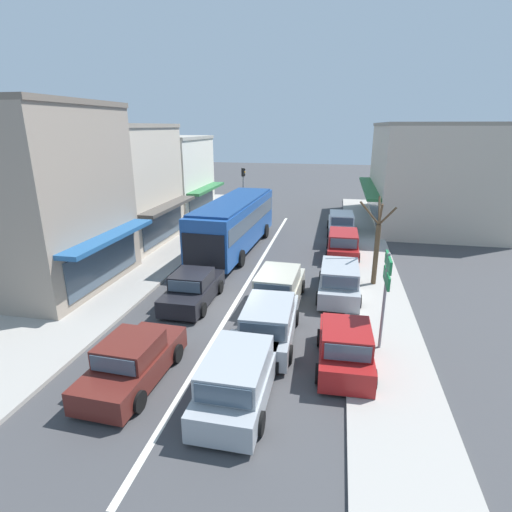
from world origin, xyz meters
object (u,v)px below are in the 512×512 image
object	(u,v)px
wagon_behind_bus_mid	(239,376)
wagon_queue_far_back	(269,323)
parked_wagon_kerb_third	(343,244)
traffic_light_downstreet	(243,184)
sedan_adjacent_lane_trail	(133,362)
pedestrian_with_handbag_near	(216,216)
city_bus	(235,221)
wagon_behind_bus_near	(279,288)
directional_road_sign	(387,279)
parked_wagon_kerb_rear	(341,224)
street_tree_right	(376,246)
sedan_queue_gap_filler	(193,289)
parked_wagon_kerb_second	(339,281)
parked_hatchback_kerb_front	(345,347)

from	to	relation	value
wagon_behind_bus_mid	wagon_queue_far_back	bearing A→B (deg)	84.90
parked_wagon_kerb_third	traffic_light_downstreet	distance (m)	12.76
wagon_behind_bus_mid	wagon_queue_far_back	xyz separation A→B (m)	(0.30, 3.37, 0.00)
sedan_adjacent_lane_trail	pedestrian_with_handbag_near	world-z (taller)	pedestrian_with_handbag_near
parked_wagon_kerb_third	pedestrian_with_handbag_near	world-z (taller)	pedestrian_with_handbag_near
city_bus	traffic_light_downstreet	distance (m)	9.63
city_bus	parked_wagon_kerb_third	size ratio (longest dim) A/B	2.43
wagon_behind_bus_mid	pedestrian_with_handbag_near	xyz separation A→B (m)	(-6.44, 18.96, 0.32)
wagon_behind_bus_near	directional_road_sign	bearing A→B (deg)	-37.99
traffic_light_downstreet	pedestrian_with_handbag_near	world-z (taller)	traffic_light_downstreet
wagon_queue_far_back	parked_wagon_kerb_rear	bearing A→B (deg)	81.18
traffic_light_downstreet	street_tree_right	distance (m)	17.07
wagon_queue_far_back	street_tree_right	bearing A→B (deg)	56.83
directional_road_sign	pedestrian_with_handbag_near	size ratio (longest dim) A/B	2.21
wagon_queue_far_back	traffic_light_downstreet	bearing A→B (deg)	105.80
wagon_queue_far_back	sedan_queue_gap_filler	xyz separation A→B (m)	(-3.89, 2.65, -0.08)
city_bus	wagon_behind_bus_near	xyz separation A→B (m)	(3.91, -7.46, -1.14)
city_bus	sedan_queue_gap_filler	xyz separation A→B (m)	(0.17, -8.15, -1.22)
parked_wagon_kerb_second	street_tree_right	size ratio (longest dim) A/B	1.04
traffic_light_downstreet	street_tree_right	bearing A→B (deg)	-54.62
wagon_behind_bus_mid	wagon_queue_far_back	world-z (taller)	same
sedan_queue_gap_filler	directional_road_sign	size ratio (longest dim) A/B	1.17
city_bus	wagon_queue_far_back	distance (m)	11.60
wagon_behind_bus_near	parked_wagon_kerb_rear	distance (m)	13.25
wagon_behind_bus_mid	directional_road_sign	world-z (taller)	directional_road_sign
wagon_behind_bus_near	parked_wagon_kerb_third	size ratio (longest dim) A/B	1.01
wagon_behind_bus_mid	parked_hatchback_kerb_front	bearing A→B (deg)	37.21
city_bus	traffic_light_downstreet	xyz separation A→B (m)	(-1.66, 9.44, 0.97)
sedan_adjacent_lane_trail	directional_road_sign	xyz separation A→B (m)	(7.62, 3.35, 2.04)
parked_hatchback_kerb_front	traffic_light_downstreet	distance (m)	23.04
wagon_queue_far_back	pedestrian_with_handbag_near	bearing A→B (deg)	113.39
city_bus	sedan_queue_gap_filler	size ratio (longest dim) A/B	2.61
directional_road_sign	parked_wagon_kerb_second	bearing A→B (deg)	107.46
wagon_behind_bus_mid	sedan_adjacent_lane_trail	world-z (taller)	wagon_behind_bus_mid
wagon_behind_bus_near	pedestrian_with_handbag_near	size ratio (longest dim) A/B	2.80
sedan_adjacent_lane_trail	wagon_behind_bus_near	bearing A→B (deg)	61.52
parked_wagon_kerb_second	parked_wagon_kerb_third	world-z (taller)	same
sedan_adjacent_lane_trail	wagon_queue_far_back	world-z (taller)	wagon_queue_far_back
parked_wagon_kerb_second	parked_wagon_kerb_rear	distance (m)	11.55
wagon_behind_bus_mid	parked_wagon_kerb_second	xyz separation A→B (m)	(2.78, 8.14, 0.00)
parked_wagon_kerb_rear	street_tree_right	distance (m)	10.19
parked_hatchback_kerb_front	parked_wagon_kerb_second	bearing A→B (deg)	92.13
wagon_behind_bus_mid	wagon_queue_far_back	size ratio (longest dim) A/B	0.99
pedestrian_with_handbag_near	parked_wagon_kerb_rear	bearing A→B (deg)	4.46
parked_wagon_kerb_rear	street_tree_right	bearing A→B (deg)	-80.81
parked_wagon_kerb_rear	directional_road_sign	size ratio (longest dim) A/B	1.27
wagon_queue_far_back	sedan_queue_gap_filler	size ratio (longest dim) A/B	1.08
wagon_behind_bus_mid	parked_wagon_kerb_second	bearing A→B (deg)	71.17
sedan_queue_gap_filler	parked_hatchback_kerb_front	world-z (taller)	parked_hatchback_kerb_front
wagon_queue_far_back	pedestrian_with_handbag_near	world-z (taller)	pedestrian_with_handbag_near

